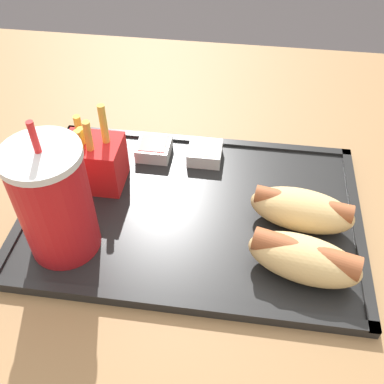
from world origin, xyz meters
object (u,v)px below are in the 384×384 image
at_px(fries_carton, 94,161).
at_px(sauce_cup_mayo, 205,153).
at_px(hot_dog_near, 302,209).
at_px(hot_dog_far, 304,258).
at_px(sauce_cup_ketchup, 154,148).
at_px(soda_cup, 54,202).

bearing_deg(fries_carton, sauce_cup_mayo, -154.06).
height_order(hot_dog_near, sauce_cup_mayo, hot_dog_near).
relative_size(hot_dog_far, sauce_cup_ketchup, 2.88).
bearing_deg(sauce_cup_mayo, hot_dog_near, 140.49).
xyz_separation_m(hot_dog_far, sauce_cup_mayo, (0.13, -0.18, -0.02)).
distance_m(soda_cup, sauce_cup_mayo, 0.23).
bearing_deg(hot_dog_near, fries_carton, -8.41).
height_order(soda_cup, hot_dog_far, soda_cup).
distance_m(fries_carton, sauce_cup_mayo, 0.15).
relative_size(sauce_cup_mayo, sauce_cup_ketchup, 1.00).
bearing_deg(sauce_cup_ketchup, sauce_cup_mayo, -179.24).
distance_m(hot_dog_near, sauce_cup_ketchup, 0.23).
xyz_separation_m(fries_carton, sauce_cup_ketchup, (-0.06, -0.07, -0.03)).
bearing_deg(sauce_cup_mayo, sauce_cup_ketchup, 0.76).
xyz_separation_m(hot_dog_near, fries_carton, (0.26, -0.04, 0.01)).
height_order(hot_dog_far, hot_dog_near, same).
relative_size(soda_cup, hot_dog_near, 1.34).
bearing_deg(hot_dog_far, sauce_cup_ketchup, -41.43).
relative_size(soda_cup, fries_carton, 1.48).
relative_size(hot_dog_near, sauce_cup_mayo, 2.84).
relative_size(fries_carton, sauce_cup_mayo, 2.56).
height_order(hot_dog_far, sauce_cup_ketchup, hot_dog_far).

